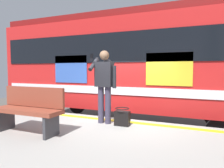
{
  "coord_description": "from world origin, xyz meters",
  "views": [
    {
      "loc": [
        -1.91,
        4.88,
        2.25
      ],
      "look_at": [
        0.06,
        0.3,
        1.9
      ],
      "focal_mm": 32.95,
      "sensor_mm": 36.0,
      "label": 1
    }
  ],
  "objects_px": {
    "passenger": "(105,81)",
    "handbag": "(122,117)",
    "bench": "(29,108)",
    "train_carriage": "(129,62)"
  },
  "relations": [
    {
      "from": "train_carriage",
      "to": "bench",
      "type": "xyz_separation_m",
      "value": [
        0.7,
        4.08,
        -1.02
      ]
    },
    {
      "from": "train_carriage",
      "to": "handbag",
      "type": "distance_m",
      "value": 3.29
    },
    {
      "from": "train_carriage",
      "to": "passenger",
      "type": "distance_m",
      "value": 2.91
    },
    {
      "from": "handbag",
      "to": "bench",
      "type": "xyz_separation_m",
      "value": [
        1.52,
        1.19,
        0.3
      ]
    },
    {
      "from": "train_carriage",
      "to": "bench",
      "type": "height_order",
      "value": "train_carriage"
    },
    {
      "from": "bench",
      "to": "handbag",
      "type": "bearing_deg",
      "value": -142.04
    },
    {
      "from": "passenger",
      "to": "handbag",
      "type": "height_order",
      "value": "passenger"
    },
    {
      "from": "handbag",
      "to": "bench",
      "type": "height_order",
      "value": "bench"
    },
    {
      "from": "train_carriage",
      "to": "passenger",
      "type": "relative_size",
      "value": 5.4
    },
    {
      "from": "train_carriage",
      "to": "passenger",
      "type": "bearing_deg",
      "value": 97.23
    }
  ]
}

